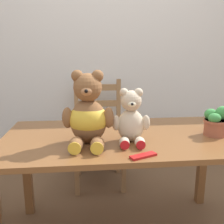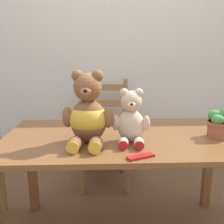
% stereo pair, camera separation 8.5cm
% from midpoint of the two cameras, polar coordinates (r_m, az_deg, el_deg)
% --- Properties ---
extents(wall_back, '(8.00, 0.04, 2.60)m').
position_cam_midpoint_polar(wall_back, '(2.59, -1.71, 14.64)').
color(wall_back, silver).
rests_on(wall_back, ground_plane).
extents(dining_table, '(1.50, 0.80, 0.74)m').
position_cam_midpoint_polar(dining_table, '(1.59, 1.39, -8.65)').
color(dining_table, brown).
rests_on(dining_table, ground_plane).
extents(wooden_chair_behind, '(0.46, 0.43, 0.99)m').
position_cam_midpoint_polar(wooden_chair_behind, '(2.41, -4.08, -5.13)').
color(wooden_chair_behind, '#997047').
rests_on(wooden_chair_behind, ground_plane).
extents(teddy_bear_left, '(0.29, 0.30, 0.41)m').
position_cam_midpoint_polar(teddy_bear_left, '(1.39, -7.22, -0.70)').
color(teddy_bear_left, brown).
rests_on(teddy_bear_left, dining_table).
extents(teddy_bear_right, '(0.22, 0.22, 0.31)m').
position_cam_midpoint_polar(teddy_bear_right, '(1.42, 2.66, -1.71)').
color(teddy_bear_right, beige).
rests_on(teddy_bear_right, dining_table).
extents(potted_plant, '(0.16, 0.15, 0.18)m').
position_cam_midpoint_polar(potted_plant, '(1.65, 21.31, -2.19)').
color(potted_plant, '#9E5138').
rests_on(potted_plant, dining_table).
extents(chocolate_bar, '(0.15, 0.10, 0.01)m').
position_cam_midpoint_polar(chocolate_bar, '(1.25, 5.23, -9.96)').
color(chocolate_bar, red).
rests_on(chocolate_bar, dining_table).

